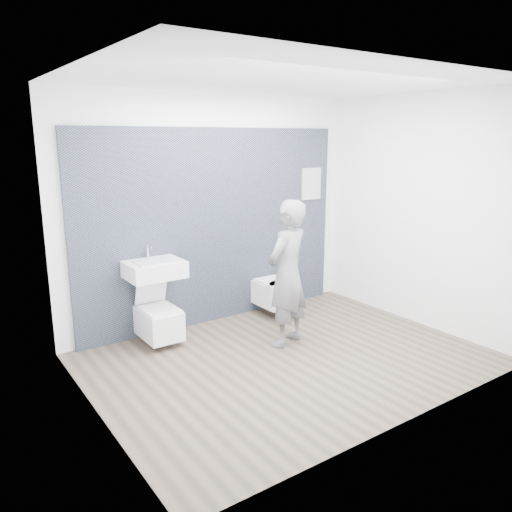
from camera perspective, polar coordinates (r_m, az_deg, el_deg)
ground at (r=5.41m, az=3.70°, el=-11.60°), size 4.00×4.00×0.00m
room_shell at (r=4.93m, az=4.01°, el=7.05°), size 4.00×4.00×4.00m
tile_wall at (r=6.53m, az=-4.39°, el=-7.10°), size 3.60×0.06×2.40m
washbasin at (r=5.64m, az=-11.51°, el=-1.45°), size 0.62×0.46×0.46m
toilet_square at (r=5.78m, az=-11.06°, el=-7.28°), size 0.39×0.56×0.74m
toilet_rounded at (r=6.52m, az=2.31°, el=-4.34°), size 0.37×0.63×0.34m
info_placard at (r=7.32m, az=6.00°, el=-4.83°), size 0.32×0.03×0.43m
visitor at (r=5.51m, az=3.60°, el=-2.02°), size 0.69×0.57×1.64m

